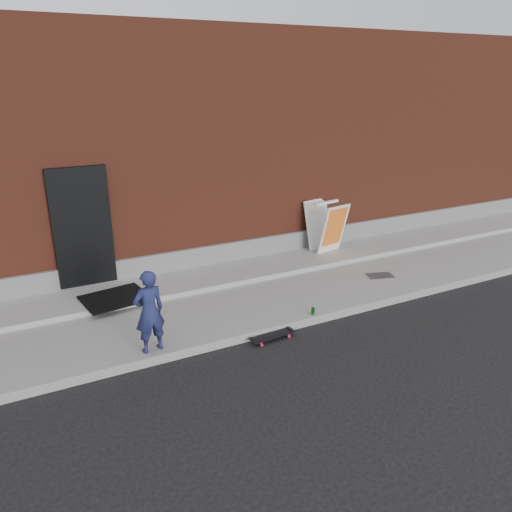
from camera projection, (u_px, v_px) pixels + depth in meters
ground at (283, 333)px, 8.32m from camera, size 80.00×80.00×0.00m
sidewalk at (244, 295)px, 9.55m from camera, size 20.00×3.00×0.15m
apron at (225, 274)px, 10.26m from camera, size 20.00×1.20×0.10m
building at (153, 137)px, 13.32m from camera, size 20.00×8.10×5.00m
child at (149, 312)px, 7.29m from camera, size 0.51×0.38×1.28m
skateboard at (273, 336)px, 8.08m from camera, size 0.78×0.26×0.09m
pizza_sign at (326, 226)px, 11.32m from camera, size 0.82×0.92×1.15m
soda_can at (313, 311)px, 8.61m from camera, size 0.08×0.08×0.12m
doormat at (115, 298)px, 8.98m from camera, size 1.23×1.05×0.03m
utility_plate at (380, 276)px, 10.27m from camera, size 0.59×0.46×0.02m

